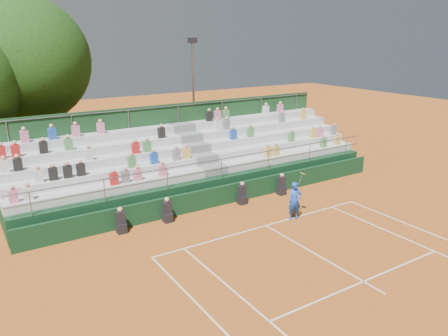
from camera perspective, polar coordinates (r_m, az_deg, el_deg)
ground at (r=19.74m, az=5.50°, el=-7.51°), size 90.00×90.00×0.00m
courtside_wall at (r=21.96m, az=0.42°, el=-3.44°), size 20.00×0.15×1.00m
line_officials at (r=20.95m, az=-2.07°, el=-4.55°), size 9.25×0.40×1.19m
grandstand at (r=24.42m, az=-3.74°, el=0.03°), size 20.00×5.20×4.40m
tennis_player at (r=20.24m, az=9.24°, el=-4.27°), size 0.89×0.55×2.22m
tree_east at (r=27.45m, az=-24.48°, el=12.58°), size 7.10×7.10×10.33m
floodlight_mast at (r=29.98m, az=-4.02°, el=10.24°), size 0.60×0.25×8.02m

